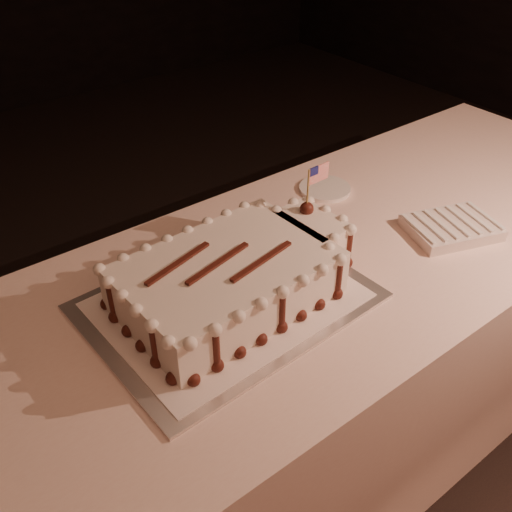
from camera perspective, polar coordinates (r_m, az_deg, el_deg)
banquet_table at (r=1.65m, az=3.90°, el=-11.32°), size 2.40×0.80×0.75m
cake_board at (r=1.28m, az=-2.84°, el=-4.53°), size 0.62×0.48×0.01m
doily at (r=1.28m, az=-2.85°, el=-4.36°), size 0.55×0.43×0.00m
sheet_cake at (r=1.26m, az=-1.78°, el=-1.86°), size 0.57×0.34×0.23m
napkin_stack at (r=1.58m, az=18.94°, el=2.72°), size 0.26×0.23×0.04m
side_plate at (r=1.70m, az=6.90°, el=6.69°), size 0.15×0.15×0.01m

